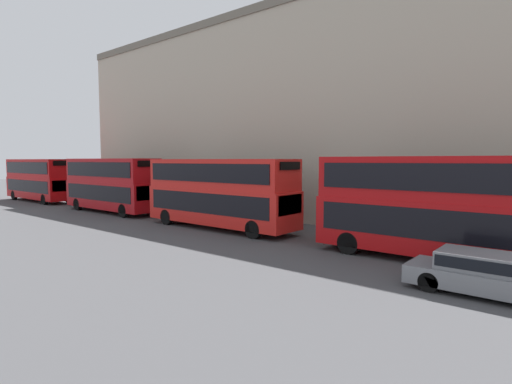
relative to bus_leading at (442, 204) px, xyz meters
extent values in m
cube|color=#B20C0F|center=(0.00, 0.01, -0.96)|extent=(2.55, 10.34, 2.18)
cube|color=#B20C0F|center=(0.00, 0.01, 1.04)|extent=(2.50, 10.14, 1.82)
cube|color=black|center=(0.00, 0.01, -0.70)|extent=(2.59, 9.52, 1.22)
cube|color=black|center=(0.00, 0.01, 1.13)|extent=(2.59, 9.52, 1.09)
cylinder|color=black|center=(-1.12, 3.58, -1.90)|extent=(0.30, 1.00, 1.00)
cylinder|color=black|center=(1.13, 3.58, -1.90)|extent=(0.30, 1.00, 1.00)
cube|color=red|center=(0.00, 12.78, -0.98)|extent=(2.55, 10.56, 2.13)
cube|color=red|center=(0.00, 12.78, 0.97)|extent=(2.50, 10.35, 1.77)
cube|color=black|center=(0.00, 12.78, -0.73)|extent=(2.59, 9.72, 1.19)
cube|color=black|center=(0.00, 12.78, 1.06)|extent=(2.59, 9.72, 1.06)
cube|color=black|center=(0.00, 7.52, -0.56)|extent=(2.17, 0.06, 1.07)
cube|color=black|center=(0.00, 7.52, 1.50)|extent=(1.78, 0.06, 0.43)
cylinder|color=black|center=(-1.12, 9.09, -1.90)|extent=(0.30, 1.00, 1.00)
cylinder|color=black|center=(1.13, 9.09, -1.90)|extent=(0.30, 1.00, 1.00)
cylinder|color=black|center=(-1.12, 16.46, -1.90)|extent=(0.30, 1.00, 1.00)
cylinder|color=black|center=(1.13, 16.46, -1.90)|extent=(0.30, 1.00, 1.00)
cube|color=#A80F14|center=(0.00, 24.92, -0.99)|extent=(2.55, 10.07, 2.11)
cube|color=#A80F14|center=(0.00, 24.92, 0.99)|extent=(2.50, 9.87, 1.86)
cube|color=black|center=(0.00, 24.92, -0.74)|extent=(2.59, 9.27, 1.18)
cube|color=black|center=(0.00, 24.92, 1.08)|extent=(2.59, 9.27, 1.11)
cube|color=black|center=(0.00, 19.91, -0.57)|extent=(2.17, 0.06, 1.06)
cube|color=black|center=(0.00, 19.91, 1.55)|extent=(1.78, 0.06, 0.45)
cylinder|color=black|center=(-1.12, 21.48, -1.90)|extent=(0.30, 1.00, 1.00)
cylinder|color=black|center=(1.13, 21.48, -1.90)|extent=(0.30, 1.00, 1.00)
cylinder|color=black|center=(-1.12, 28.35, -1.90)|extent=(0.30, 1.00, 1.00)
cylinder|color=black|center=(1.13, 28.35, -1.90)|extent=(0.30, 1.00, 1.00)
cube|color=#B20C0F|center=(0.00, 38.44, -1.01)|extent=(2.55, 10.57, 2.07)
cube|color=#B20C0F|center=(0.00, 38.44, 0.95)|extent=(2.50, 10.36, 1.87)
cube|color=black|center=(0.00, 38.44, -0.77)|extent=(2.59, 9.73, 1.16)
cube|color=black|center=(0.00, 38.44, 1.05)|extent=(2.59, 9.73, 1.12)
cube|color=black|center=(0.00, 33.18, -0.60)|extent=(2.17, 0.06, 1.04)
cube|color=black|center=(0.00, 33.18, 1.51)|extent=(1.78, 0.06, 0.45)
cylinder|color=black|center=(-1.12, 34.75, -1.90)|extent=(0.30, 1.00, 1.00)
cylinder|color=black|center=(1.13, 34.75, -1.90)|extent=(0.30, 1.00, 1.00)
cylinder|color=black|center=(-1.12, 42.12, -1.90)|extent=(0.30, 1.00, 1.00)
cylinder|color=black|center=(1.13, 42.12, -1.90)|extent=(0.30, 1.00, 1.00)
cube|color=slate|center=(-3.40, -2.20, -1.93)|extent=(1.82, 4.56, 0.59)
cube|color=slate|center=(-3.40, -2.09, -1.36)|extent=(1.61, 2.51, 0.55)
cube|color=black|center=(-3.40, -2.09, -1.33)|extent=(1.64, 2.38, 0.35)
cylinder|color=black|center=(-4.20, -0.74, -2.08)|extent=(0.22, 0.64, 0.64)
cylinder|color=black|center=(-2.60, -0.74, -2.08)|extent=(0.22, 0.64, 0.64)
cylinder|color=maroon|center=(2.71, 33.90, -1.64)|extent=(0.36, 0.36, 1.52)
sphere|color=tan|center=(2.71, 33.90, -0.77)|extent=(0.22, 0.22, 0.22)
camera|label=1|loc=(-17.31, -4.39, 1.79)|focal=28.00mm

